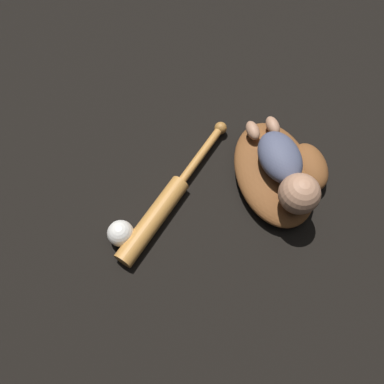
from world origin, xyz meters
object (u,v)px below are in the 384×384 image
Objects in this scene: baseball_bat at (164,205)px; baseball at (121,233)px; baby_figure at (287,170)px; baseball_glove at (280,171)px.

baseball is at bearing -72.51° from baseball_bat.
baseball_bat is (-0.07, -0.35, -0.10)m from baby_figure.
baseball_bat is 0.15m from baseball.
baseball_bat is at bearing -93.86° from baseball_glove.
baby_figure is 0.50m from baseball.
baby_figure is at bearing 78.77° from baseball_bat.
baby_figure is 0.37m from baseball_bat.
baby_figure is 4.56× the size of baseball.
baseball_glove is at bearing 92.36° from baseball.
baseball_bat is 6.14× the size of baseball.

